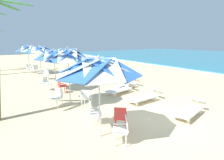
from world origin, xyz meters
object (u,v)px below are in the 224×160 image
at_px(sun_lounger_1, 146,96).
at_px(plastic_chair_1, 122,129).
at_px(plastic_chair_8, 29,68).
at_px(plastic_chair_4, 86,97).
at_px(sun_lounger_2, 121,89).
at_px(beach_umbrella_2, 54,55).
at_px(beach_umbrella_4, 28,49).
at_px(sun_lounger_0, 191,109).
at_px(beach_umbrella_0, 99,68).
at_px(plastic_chair_5, 46,83).
at_px(sun_lounger_3, 128,84).
at_px(plastic_chair_3, 57,96).
at_px(beach_umbrella_3, 39,50).
at_px(plastic_chair_0, 94,112).
at_px(plastic_chair_2, 120,116).
at_px(beach_umbrella_1, 68,56).
at_px(plastic_chair_6, 61,85).
at_px(plastic_chair_7, 46,73).
at_px(plastic_chair_9, 35,69).

bearing_deg(sun_lounger_1, plastic_chair_1, -55.38).
bearing_deg(sun_lounger_1, plastic_chair_8, -165.11).
distance_m(plastic_chair_4, sun_lounger_2, 2.86).
xyz_separation_m(beach_umbrella_2, beach_umbrella_4, (-6.59, -0.29, 0.12)).
bearing_deg(sun_lounger_0, beach_umbrella_0, -100.42).
bearing_deg(plastic_chair_5, sun_lounger_3, 60.63).
distance_m(plastic_chair_3, beach_umbrella_3, 6.16).
relative_size(plastic_chair_0, beach_umbrella_4, 0.31).
height_order(beach_umbrella_0, plastic_chair_3, beach_umbrella_0).
xyz_separation_m(sun_lounger_1, sun_lounger_2, (-1.88, -0.10, 0.00)).
distance_m(plastic_chair_2, plastic_chair_5, 6.73).
height_order(beach_umbrella_1, beach_umbrella_3, beach_umbrella_1).
xyz_separation_m(plastic_chair_8, sun_lounger_3, (9.77, 4.23, -0.22)).
relative_size(beach_umbrella_4, sun_lounger_2, 1.25).
xyz_separation_m(plastic_chair_6, plastic_chair_7, (-4.53, 0.31, 0.00)).
relative_size(plastic_chair_3, plastic_chair_5, 1.00).
bearing_deg(plastic_chair_1, sun_lounger_1, 124.62).
xyz_separation_m(beach_umbrella_2, plastic_chair_9, (-6.81, 0.22, -1.74)).
relative_size(plastic_chair_1, plastic_chair_9, 1.00).
xyz_separation_m(plastic_chair_0, plastic_chair_6, (-4.61, 0.40, 0.00)).
relative_size(plastic_chair_8, sun_lounger_1, 0.40).
bearing_deg(plastic_chair_0, plastic_chair_2, 32.18).
bearing_deg(plastic_chair_8, beach_umbrella_4, -5.70).
bearing_deg(plastic_chair_8, beach_umbrella_1, -0.48).
bearing_deg(plastic_chair_5, plastic_chair_6, 25.39).
relative_size(plastic_chair_2, beach_umbrella_3, 0.31).
bearing_deg(beach_umbrella_3, sun_lounger_3, 38.75).
bearing_deg(sun_lounger_0, beach_umbrella_1, -137.55).
distance_m(plastic_chair_5, beach_umbrella_4, 6.48).
relative_size(plastic_chair_6, beach_umbrella_3, 0.31).
bearing_deg(sun_lounger_1, plastic_chair_5, -145.07).
height_order(plastic_chair_3, plastic_chair_9, same).
relative_size(beach_umbrella_1, plastic_chair_6, 3.26).
height_order(beach_umbrella_3, sun_lounger_3, beach_umbrella_3).
bearing_deg(beach_umbrella_1, sun_lounger_0, 42.45).
bearing_deg(plastic_chair_7, plastic_chair_5, -14.54).
bearing_deg(beach_umbrella_3, plastic_chair_6, 3.01).
bearing_deg(plastic_chair_3, plastic_chair_9, 173.76).
relative_size(plastic_chair_7, plastic_chair_8, 1.00).
relative_size(plastic_chair_0, sun_lounger_0, 0.39).
height_order(beach_umbrella_0, plastic_chair_5, beach_umbrella_0).
bearing_deg(plastic_chair_9, sun_lounger_1, 13.97).
bearing_deg(beach_umbrella_3, plastic_chair_8, -179.15).
xyz_separation_m(plastic_chair_8, plastic_chair_9, (0.81, 0.41, 0.00)).
height_order(plastic_chair_1, sun_lounger_1, plastic_chair_1).
bearing_deg(sun_lounger_0, plastic_chair_1, -89.99).
bearing_deg(sun_lounger_1, plastic_chair_6, -142.58).
distance_m(plastic_chair_3, plastic_chair_7, 6.64).
bearing_deg(plastic_chair_5, plastic_chair_0, 1.53).
distance_m(plastic_chair_8, sun_lounger_2, 10.94).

